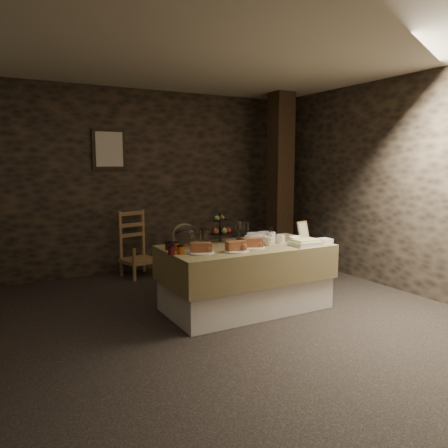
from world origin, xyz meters
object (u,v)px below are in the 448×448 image
buffet_table (246,272)px  fruit_stand (221,230)px  chair (137,247)px  timber_column (280,181)px

buffet_table → fruit_stand: bearing=111.8°
chair → fruit_stand: 1.72m
buffet_table → timber_column: 2.34m
buffet_table → timber_column: size_ratio=0.68×
buffet_table → fruit_stand: 0.55m
buffet_table → timber_column: (1.54, 1.52, 0.90)m
buffet_table → chair: 2.01m
chair → fruit_stand: fruit_stand is taller
buffet_table → fruit_stand: size_ratio=5.27×
buffet_table → timber_column: timber_column is taller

